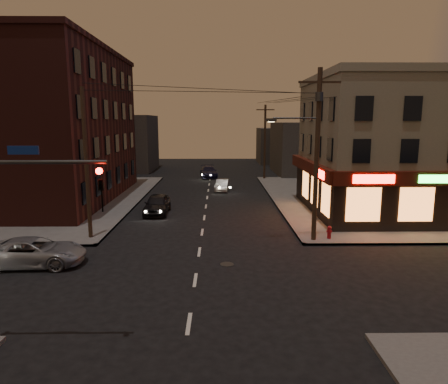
{
  "coord_description": "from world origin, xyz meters",
  "views": [
    {
      "loc": [
        1.08,
        -17.31,
        7.18
      ],
      "look_at": [
        1.39,
        5.07,
        3.2
      ],
      "focal_mm": 32.0,
      "sensor_mm": 36.0,
      "label": 1
    }
  ],
  "objects_px": {
    "suv_cross": "(34,252)",
    "fire_hydrant": "(329,232)",
    "sedan_mid": "(222,185)",
    "sedan_far": "(209,172)",
    "sedan_near": "(157,204)"
  },
  "relations": [
    {
      "from": "suv_cross",
      "to": "fire_hydrant",
      "type": "distance_m",
      "value": 16.52
    },
    {
      "from": "suv_cross",
      "to": "sedan_mid",
      "type": "distance_m",
      "value": 23.87
    },
    {
      "from": "suv_cross",
      "to": "sedan_far",
      "type": "xyz_separation_m",
      "value": [
        8.05,
        31.94,
        0.02
      ]
    },
    {
      "from": "sedan_near",
      "to": "fire_hydrant",
      "type": "distance_m",
      "value": 13.76
    },
    {
      "from": "sedan_mid",
      "to": "sedan_far",
      "type": "xyz_separation_m",
      "value": [
        -1.67,
        10.14,
        0.12
      ]
    },
    {
      "from": "sedan_near",
      "to": "sedan_far",
      "type": "height_order",
      "value": "sedan_near"
    },
    {
      "from": "sedan_near",
      "to": "sedan_far",
      "type": "distance_m",
      "value": 20.8
    },
    {
      "from": "suv_cross",
      "to": "sedan_near",
      "type": "xyz_separation_m",
      "value": [
        4.48,
        11.44,
        0.05
      ]
    },
    {
      "from": "sedan_near",
      "to": "suv_cross",
      "type": "bearing_deg",
      "value": -111.01
    },
    {
      "from": "suv_cross",
      "to": "sedan_near",
      "type": "bearing_deg",
      "value": -23.85
    },
    {
      "from": "sedan_far",
      "to": "sedan_near",
      "type": "bearing_deg",
      "value": -105.69
    },
    {
      "from": "sedan_near",
      "to": "sedan_mid",
      "type": "xyz_separation_m",
      "value": [
        5.23,
        10.35,
        -0.15
      ]
    },
    {
      "from": "sedan_mid",
      "to": "sedan_far",
      "type": "distance_m",
      "value": 10.28
    },
    {
      "from": "suv_cross",
      "to": "fire_hydrant",
      "type": "height_order",
      "value": "suv_cross"
    },
    {
      "from": "suv_cross",
      "to": "sedan_near",
      "type": "relative_size",
      "value": 1.14
    }
  ]
}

